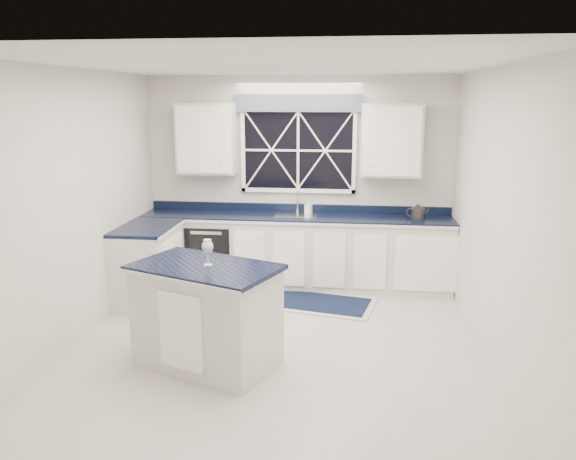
# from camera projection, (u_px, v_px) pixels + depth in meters

# --- Properties ---
(ground) EXTENTS (4.50, 4.50, 0.00)m
(ground) POSITION_uv_depth(u_px,v_px,m) (275.00, 349.00, 5.53)
(ground) COLOR #B3B3AE
(ground) RESTS_ON ground
(back_wall) EXTENTS (4.00, 0.10, 2.70)m
(back_wall) POSITION_uv_depth(u_px,v_px,m) (298.00, 181.00, 7.40)
(back_wall) COLOR silver
(back_wall) RESTS_ON ground
(base_cabinets) EXTENTS (3.99, 1.60, 0.90)m
(base_cabinets) POSITION_uv_depth(u_px,v_px,m) (269.00, 255.00, 7.19)
(base_cabinets) COLOR silver
(base_cabinets) RESTS_ON ground
(countertop) EXTENTS (3.98, 0.64, 0.04)m
(countertop) POSITION_uv_depth(u_px,v_px,m) (296.00, 217.00, 7.20)
(countertop) COLOR black
(countertop) RESTS_ON base_cabinets
(dishwasher) EXTENTS (0.60, 0.58, 0.82)m
(dishwasher) POSITION_uv_depth(u_px,v_px,m) (213.00, 253.00, 7.45)
(dishwasher) COLOR black
(dishwasher) RESTS_ON ground
(window) EXTENTS (1.65, 0.09, 1.26)m
(window) POSITION_uv_depth(u_px,v_px,m) (298.00, 144.00, 7.24)
(window) COLOR black
(window) RESTS_ON ground
(upper_cabinets) EXTENTS (3.10, 0.34, 0.90)m
(upper_cabinets) POSITION_uv_depth(u_px,v_px,m) (297.00, 139.00, 7.10)
(upper_cabinets) COLOR silver
(upper_cabinets) RESTS_ON ground
(faucet) EXTENTS (0.05, 0.20, 0.30)m
(faucet) POSITION_uv_depth(u_px,v_px,m) (297.00, 201.00, 7.35)
(faucet) COLOR #BBBCBE
(faucet) RESTS_ON countertop
(island) EXTENTS (1.48, 1.20, 0.96)m
(island) POSITION_uv_depth(u_px,v_px,m) (207.00, 315.00, 5.12)
(island) COLOR silver
(island) RESTS_ON ground
(rug) EXTENTS (1.39, 1.01, 0.02)m
(rug) POSITION_uv_depth(u_px,v_px,m) (321.00, 303.00, 6.74)
(rug) COLOR #BABAB5
(rug) RESTS_ON ground
(kettle) EXTENTS (0.27, 0.20, 0.20)m
(kettle) POSITION_uv_depth(u_px,v_px,m) (418.00, 212.00, 6.98)
(kettle) COLOR #2B2B2D
(kettle) RESTS_ON countertop
(wine_glass) EXTENTS (0.10, 0.10, 0.24)m
(wine_glass) POSITION_uv_depth(u_px,v_px,m) (208.00, 248.00, 4.97)
(wine_glass) COLOR silver
(wine_glass) RESTS_ON island
(soap_bottle) EXTENTS (0.10, 0.10, 0.18)m
(soap_bottle) POSITION_uv_depth(u_px,v_px,m) (308.00, 207.00, 7.29)
(soap_bottle) COLOR silver
(soap_bottle) RESTS_ON countertop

